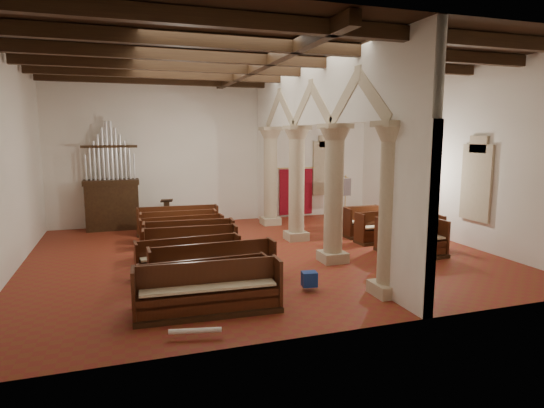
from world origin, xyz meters
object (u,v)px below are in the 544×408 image
Objects in this scene: processional_banner at (345,206)px; nave_pew_0 at (209,298)px; aisle_pew_0 at (417,246)px; lectern at (167,215)px; pipe_organ at (112,195)px.

nave_pew_0 is (-7.36, -8.09, -0.39)m from processional_banner.
nave_pew_0 is at bearing -163.97° from aisle_pew_0.
processional_banner is at bearing 81.93° from aisle_pew_0.
pipe_organ is at bearing 177.45° from lectern.
aisle_pew_0 is (-0.51, -5.74, -0.37)m from processional_banner.
aisle_pew_0 is (6.79, -7.48, -0.10)m from lectern.
processional_banner is 5.77m from aisle_pew_0.
processional_banner is 1.03× the size of aisle_pew_0.
processional_banner reaches higher than nave_pew_0.
nave_pew_0 is at bearing -92.59° from lectern.
processional_banner reaches higher than lectern.
aisle_pew_0 reaches higher than nave_pew_0.
aisle_pew_0 is at bearing -50.02° from lectern.
lectern is 0.56× the size of processional_banner.
pipe_organ reaches higher than aisle_pew_0.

